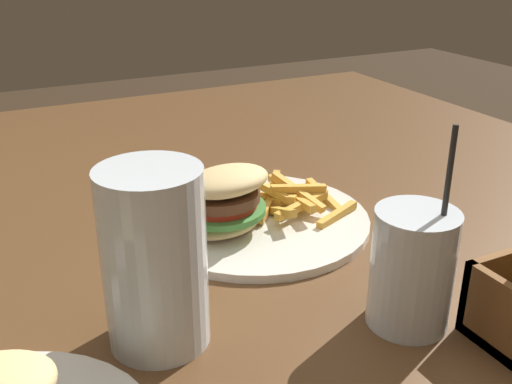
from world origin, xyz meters
name	(u,v)px	position (x,y,z in m)	size (l,w,h in m)	color
dining_table	(205,307)	(0.00, 0.00, 0.64)	(1.40, 1.42, 0.71)	brown
meal_plate_near	(244,209)	(-0.07, -0.03, 0.74)	(0.28, 0.28, 0.09)	silver
beer_glass	(155,263)	(0.09, 0.13, 0.79)	(0.09, 0.09, 0.16)	silver
juice_glass	(411,274)	(-0.12, 0.20, 0.76)	(0.07, 0.07, 0.19)	silver
spoon	(172,298)	(0.06, 0.08, 0.72)	(0.07, 0.15, 0.01)	silver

